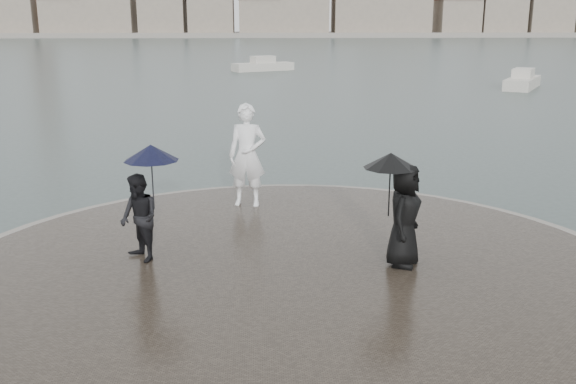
{
  "coord_description": "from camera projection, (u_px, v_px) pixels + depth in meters",
  "views": [
    {
      "loc": [
        -0.51,
        -6.31,
        4.46
      ],
      "look_at": [
        0.0,
        4.8,
        1.45
      ],
      "focal_mm": 40.0,
      "sensor_mm": 36.0,
      "label": 1
    }
  ],
  "objects": [
    {
      "name": "kerb_ring",
      "position": [
        292.0,
        288.0,
        10.6
      ],
      "size": [
        12.5,
        12.5,
        0.32
      ],
      "primitive_type": "cylinder",
      "color": "gray",
      "rests_on": "ground"
    },
    {
      "name": "quay_tip",
      "position": [
        292.0,
        286.0,
        10.6
      ],
      "size": [
        11.9,
        11.9,
        0.36
      ],
      "primitive_type": "cylinder",
      "color": "#2D261E",
      "rests_on": "ground"
    },
    {
      "name": "statue",
      "position": [
        247.0,
        155.0,
        14.31
      ],
      "size": [
        0.92,
        0.69,
        2.31
      ],
      "primitive_type": "imported",
      "rotation": [
        0.0,
        0.0,
        -0.17
      ],
      "color": "white",
      "rests_on": "quay_tip"
    },
    {
      "name": "visitor_left",
      "position": [
        142.0,
        201.0,
        11.02
      ],
      "size": [
        1.18,
        1.05,
        2.04
      ],
      "color": "black",
      "rests_on": "quay_tip"
    },
    {
      "name": "visitor_right",
      "position": [
        402.0,
        204.0,
        10.8
      ],
      "size": [
        1.16,
        1.07,
        1.95
      ],
      "color": "black",
      "rests_on": "quay_tip"
    },
    {
      "name": "far_skyline",
      "position": [
        234.0,
        14.0,
        160.5
      ],
      "size": [
        260.0,
        20.0,
        37.0
      ],
      "color": "gray",
      "rests_on": "ground"
    },
    {
      "name": "boats",
      "position": [
        374.0,
        73.0,
        49.73
      ],
      "size": [
        22.03,
        20.32,
        1.5
      ],
      "color": "beige",
      "rests_on": "ground"
    }
  ]
}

